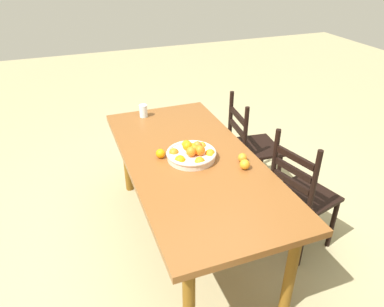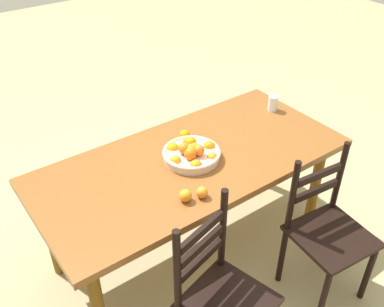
% 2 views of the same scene
% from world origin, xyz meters
% --- Properties ---
extents(ground_plane, '(12.00, 12.00, 0.00)m').
position_xyz_m(ground_plane, '(0.00, 0.00, 0.00)').
color(ground_plane, tan).
extents(dining_table, '(1.88, 0.88, 0.73)m').
position_xyz_m(dining_table, '(0.00, 0.00, 0.65)').
color(dining_table, brown).
rests_on(dining_table, ground).
extents(chair_near_window, '(0.48, 0.48, 0.96)m').
position_xyz_m(chair_near_window, '(0.34, 0.70, 0.46)').
color(chair_near_window, black).
rests_on(chair_near_window, ground).
extents(chair_by_cabinet, '(0.45, 0.45, 0.93)m').
position_xyz_m(chair_by_cabinet, '(-0.43, 0.72, 0.44)').
color(chair_by_cabinet, black).
rests_on(chair_by_cabinet, ground).
extents(fruit_bowl, '(0.35, 0.35, 0.13)m').
position_xyz_m(fruit_bowl, '(0.00, 0.01, 0.77)').
color(fruit_bowl, beige).
rests_on(fruit_bowl, dining_table).
extents(orange_loose_0, '(0.07, 0.07, 0.07)m').
position_xyz_m(orange_loose_0, '(-0.09, -0.20, 0.76)').
color(orange_loose_0, orange).
rests_on(orange_loose_0, dining_table).
extents(orange_loose_1, '(0.07, 0.07, 0.07)m').
position_xyz_m(orange_loose_1, '(0.25, 0.28, 0.76)').
color(orange_loose_1, orange).
rests_on(orange_loose_1, dining_table).
extents(orange_loose_2, '(0.06, 0.06, 0.06)m').
position_xyz_m(orange_loose_2, '(0.16, 0.31, 0.76)').
color(orange_loose_2, orange).
rests_on(orange_loose_2, dining_table).
extents(drinking_glass, '(0.07, 0.07, 0.11)m').
position_xyz_m(drinking_glass, '(-0.80, -0.14, 0.78)').
color(drinking_glass, silver).
rests_on(drinking_glass, dining_table).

